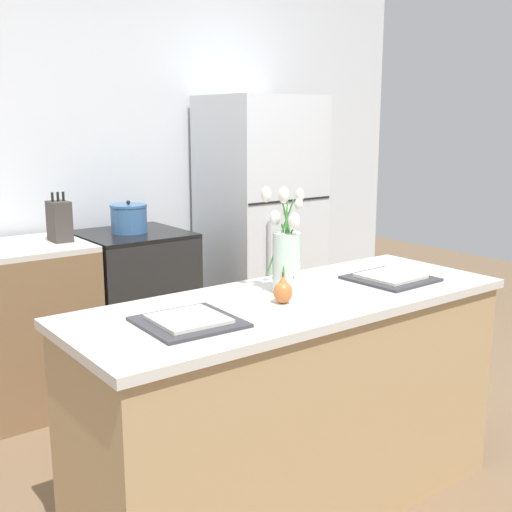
% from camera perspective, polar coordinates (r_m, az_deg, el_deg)
% --- Properties ---
extents(ground_plane, '(10.00, 10.00, 0.00)m').
position_cam_1_polar(ground_plane, '(2.87, 3.23, -21.22)').
color(ground_plane, brown).
extents(back_wall, '(5.20, 0.08, 2.70)m').
position_cam_1_polar(back_wall, '(4.13, -14.94, 8.55)').
color(back_wall, silver).
rests_on(back_wall, ground_plane).
extents(kitchen_island, '(1.80, 0.66, 0.90)m').
position_cam_1_polar(kitchen_island, '(2.65, 3.35, -13.03)').
color(kitchen_island, tan).
rests_on(kitchen_island, ground_plane).
extents(stove_range, '(0.60, 0.61, 0.92)m').
position_cam_1_polar(stove_range, '(3.96, -10.69, -4.49)').
color(stove_range, black).
rests_on(stove_range, ground_plane).
extents(refrigerator, '(0.68, 0.67, 1.73)m').
position_cam_1_polar(refrigerator, '(4.36, 0.34, 2.66)').
color(refrigerator, silver).
rests_on(refrigerator, ground_plane).
extents(flower_vase, '(0.19, 0.15, 0.43)m').
position_cam_1_polar(flower_vase, '(2.51, 2.69, 0.28)').
color(flower_vase, silver).
rests_on(flower_vase, kitchen_island).
extents(pear_figurine, '(0.07, 0.07, 0.12)m').
position_cam_1_polar(pear_figurine, '(2.39, 2.40, -3.13)').
color(pear_figurine, '#C66B33').
rests_on(pear_figurine, kitchen_island).
extents(plate_setting_left, '(0.33, 0.33, 0.02)m').
position_cam_1_polar(plate_setting_left, '(2.17, -6.02, -5.76)').
color(plate_setting_left, '#333338').
rests_on(plate_setting_left, kitchen_island).
extents(plate_setting_right, '(0.33, 0.33, 0.02)m').
position_cam_1_polar(plate_setting_right, '(2.80, 11.86, -1.90)').
color(plate_setting_right, '#333338').
rests_on(plate_setting_right, kitchen_island).
extents(cooking_pot, '(0.22, 0.22, 0.19)m').
position_cam_1_polar(cooking_pot, '(3.85, -11.23, 3.30)').
color(cooking_pot, '#386093').
rests_on(cooking_pot, stove_range).
extents(knife_block, '(0.10, 0.14, 0.27)m').
position_cam_1_polar(knife_block, '(3.65, -17.08, 2.98)').
color(knife_block, '#3D3833').
rests_on(knife_block, back_counter).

